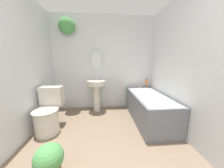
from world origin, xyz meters
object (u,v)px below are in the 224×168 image
object	(u,v)px
shampoo_bottle	(147,82)
bathtub	(148,107)
pedestal_sink	(96,90)
potted_plant	(49,161)
toilet	(49,113)

from	to	relation	value
shampoo_bottle	bathtub	bearing A→B (deg)	-106.38
pedestal_sink	potted_plant	distance (m)	1.78
pedestal_sink	potted_plant	world-z (taller)	pedestal_sink
shampoo_bottle	potted_plant	size ratio (longest dim) A/B	0.40
toilet	potted_plant	bearing A→B (deg)	-65.92
toilet	shampoo_bottle	distance (m)	2.37
shampoo_bottle	potted_plant	distance (m)	2.57
bathtub	shampoo_bottle	distance (m)	0.80
toilet	pedestal_sink	xyz separation A→B (m)	(0.83, 0.77, 0.22)
potted_plant	toilet	bearing A→B (deg)	114.08
pedestal_sink	bathtub	xyz separation A→B (m)	(1.14, -0.53, -0.26)
pedestal_sink	shampoo_bottle	size ratio (longest dim) A/B	5.40
potted_plant	bathtub	bearing A→B (deg)	36.82
toilet	shampoo_bottle	bearing A→B (deg)	22.42
toilet	potted_plant	xyz separation A→B (m)	(0.41, -0.92, -0.11)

